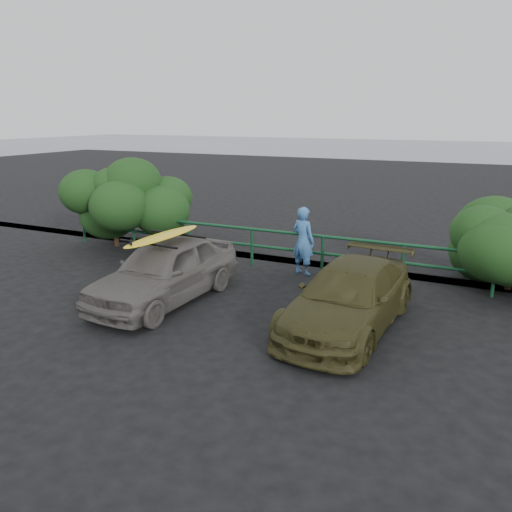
{
  "coord_description": "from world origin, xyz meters",
  "views": [
    {
      "loc": [
        4.67,
        -6.84,
        3.95
      ],
      "look_at": [
        0.29,
        2.51,
        1.03
      ],
      "focal_mm": 35.0,
      "sensor_mm": 36.0,
      "label": 1
    }
  ],
  "objects_px": {
    "guardrail": "(286,250)",
    "sedan": "(165,271)",
    "man": "(303,241)",
    "surfboard": "(163,236)",
    "olive_vehicle": "(349,297)"
  },
  "relations": [
    {
      "from": "guardrail",
      "to": "man",
      "type": "xyz_separation_m",
      "value": [
        0.55,
        -0.21,
        0.36
      ]
    },
    {
      "from": "man",
      "to": "surfboard",
      "type": "bearing_deg",
      "value": 73.96
    },
    {
      "from": "olive_vehicle",
      "to": "sedan",
      "type": "bearing_deg",
      "value": -171.54
    },
    {
      "from": "sedan",
      "to": "man",
      "type": "height_order",
      "value": "man"
    },
    {
      "from": "olive_vehicle",
      "to": "surfboard",
      "type": "bearing_deg",
      "value": -171.54
    },
    {
      "from": "sedan",
      "to": "olive_vehicle",
      "type": "xyz_separation_m",
      "value": [
        4.03,
        0.28,
        -0.08
      ]
    },
    {
      "from": "guardrail",
      "to": "sedan",
      "type": "relative_size",
      "value": 3.46
    },
    {
      "from": "guardrail",
      "to": "sedan",
      "type": "bearing_deg",
      "value": -115.04
    },
    {
      "from": "sedan",
      "to": "man",
      "type": "xyz_separation_m",
      "value": [
        2.08,
        3.07,
        0.19
      ]
    },
    {
      "from": "surfboard",
      "to": "olive_vehicle",
      "type": "bearing_deg",
      "value": 7.06
    },
    {
      "from": "man",
      "to": "sedan",
      "type": "bearing_deg",
      "value": 73.96
    },
    {
      "from": "guardrail",
      "to": "olive_vehicle",
      "type": "distance_m",
      "value": 3.91
    },
    {
      "from": "sedan",
      "to": "man",
      "type": "distance_m",
      "value": 3.72
    },
    {
      "from": "olive_vehicle",
      "to": "surfboard",
      "type": "xyz_separation_m",
      "value": [
        -4.03,
        -0.28,
        0.85
      ]
    },
    {
      "from": "man",
      "to": "surfboard",
      "type": "relative_size",
      "value": 0.73
    }
  ]
}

